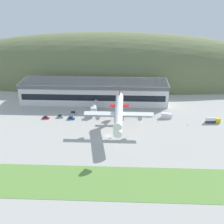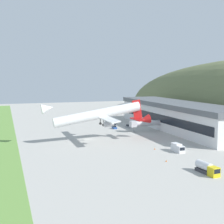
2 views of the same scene
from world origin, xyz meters
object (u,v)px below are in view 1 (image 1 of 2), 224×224
object	(u,v)px
cargo_airplane	(119,113)
service_car_2	(46,118)
terminal_building	(94,90)
fuel_truck	(213,120)
traffic_cone_0	(188,125)
jetway_0	(95,106)
service_car_3	(73,113)
box_truck	(167,116)
service_car_0	(71,118)
service_car_1	(60,116)
traffic_cone_1	(157,121)

from	to	relation	value
cargo_airplane	service_car_2	world-z (taller)	cargo_airplane
terminal_building	fuel_truck	xyz separation A→B (m)	(70.18, -31.63, -6.34)
fuel_truck	traffic_cone_0	xyz separation A→B (m)	(-14.79, -4.68, -1.25)
terminal_building	jetway_0	distance (m)	20.13
service_car_3	jetway_0	bearing A→B (deg)	14.29
jetway_0	cargo_airplane	size ratio (longest dim) A/B	0.34
box_truck	terminal_building	bearing A→B (deg)	150.02
service_car_3	traffic_cone_0	distance (m)	67.68
service_car_3	traffic_cone_0	bearing A→B (deg)	-11.39
service_car_0	cargo_airplane	bearing A→B (deg)	-30.20
terminal_building	service_car_1	distance (m)	34.09
service_car_0	service_car_3	distance (m)	7.69
terminal_building	service_car_1	size ratio (longest dim) A/B	25.29
jetway_0	box_truck	bearing A→B (deg)	-8.24
cargo_airplane	service_car_3	size ratio (longest dim) A/B	10.99
service_car_3	box_truck	size ratio (longest dim) A/B	0.70
terminal_building	cargo_airplane	bearing A→B (deg)	-69.74
cargo_airplane	service_car_1	size ratio (longest dim) A/B	12.48
jetway_0	fuel_truck	size ratio (longest dim) A/B	1.94
service_car_2	box_truck	distance (m)	70.71
cargo_airplane	service_car_0	bearing A→B (deg)	149.80
service_car_1	jetway_0	bearing A→B (deg)	23.85
service_car_3	traffic_cone_0	xyz separation A→B (m)	(66.35, -13.36, -0.42)
fuel_truck	box_truck	distance (m)	25.96
cargo_airplane	traffic_cone_0	size ratio (longest dim) A/B	82.01
terminal_building	service_car_0	distance (m)	33.24
jetway_0	traffic_cone_1	world-z (taller)	jetway_0
service_car_0	service_car_2	world-z (taller)	service_car_0
service_car_1	service_car_3	distance (m)	8.52
terminal_building	service_car_3	size ratio (longest dim) A/B	22.26
terminal_building	fuel_truck	size ratio (longest dim) A/B	11.63
cargo_airplane	traffic_cone_0	xyz separation A→B (m)	(38.07, 10.63, -10.94)
terminal_building	service_car_1	xyz separation A→B (m)	(-17.58, -28.30, -7.22)
terminal_building	cargo_airplane	world-z (taller)	cargo_airplane
traffic_cone_0	terminal_building	bearing A→B (deg)	146.75
service_car_3	fuel_truck	bearing A→B (deg)	-6.11
service_car_2	traffic_cone_0	world-z (taller)	service_car_2
jetway_0	service_car_3	xyz separation A→B (m)	(-12.90, -3.29, -3.29)
box_truck	traffic_cone_1	xyz separation A→B (m)	(-5.91, -6.22, -1.14)
service_car_0	service_car_1	bearing A→B (deg)	161.25
service_car_2	fuel_truck	distance (m)	95.90
cargo_airplane	service_car_0	world-z (taller)	cargo_airplane
traffic_cone_1	box_truck	bearing A→B (deg)	46.45
cargo_airplane	traffic_cone_1	xyz separation A→B (m)	(21.63, 14.84, -10.94)
service_car_0	fuel_truck	world-z (taller)	fuel_truck
service_car_0	box_truck	bearing A→B (deg)	4.90
traffic_cone_0	cargo_airplane	bearing A→B (deg)	-164.40
box_truck	traffic_cone_1	size ratio (longest dim) A/B	10.60
box_truck	jetway_0	bearing A→B (deg)	171.76
fuel_truck	traffic_cone_1	distance (m)	31.26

